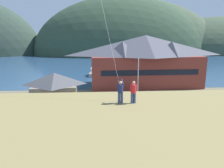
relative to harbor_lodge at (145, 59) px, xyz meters
name	(u,v)px	position (x,y,z in m)	size (l,w,h in m)	color
ground_plane	(111,124)	(-8.75, -21.01, -5.91)	(600.00, 600.00, 0.00)	#66604C
parking_lot_pad	(109,110)	(-8.75, -16.01, -5.86)	(40.00, 20.00, 0.10)	gray
bay_water	(102,64)	(-8.75, 38.99, -5.90)	(360.00, 84.00, 0.03)	navy
far_hill_east_peak	(122,54)	(4.82, 89.02, -5.91)	(111.08, 57.98, 70.12)	#334733
far_hill_center_saddle	(131,53)	(11.84, 96.57, -5.91)	(120.73, 63.82, 70.15)	#3D4C38
far_hill_far_shoulder	(221,52)	(76.75, 98.94, -5.91)	(127.13, 62.73, 48.65)	#3D4C38
harbor_lodge	(145,59)	(0.00, 0.00, 0.00)	(25.27, 11.39, 11.11)	brown
storage_shed_near_lot	(55,88)	(-17.41, -12.07, -3.24)	(7.86, 6.58, 5.14)	#756B5B
wharf_dock	(107,74)	(-8.07, 13.05, -5.56)	(3.20, 14.22, 0.70)	#70604C
moored_boat_wharfside	(94,73)	(-11.59, 13.49, -5.19)	(2.90, 7.43, 2.16)	#A8A399
parked_car_back_row_left	(198,112)	(2.75, -20.26, -4.85)	(4.31, 2.28, 1.82)	silver
parked_car_mid_row_near	(151,101)	(-2.23, -14.90, -4.85)	(4.32, 2.30, 1.82)	#B28923
parked_car_front_row_end	(192,100)	(4.15, -15.16, -4.85)	(4.33, 2.31, 1.82)	red
parked_car_lone_by_shed	(80,103)	(-13.09, -15.56, -4.85)	(4.25, 2.15, 1.82)	#B28923
parked_car_front_row_silver	(4,119)	(-21.76, -21.06, -4.85)	(4.28, 2.20, 1.82)	slate
parked_car_mid_row_center	(132,117)	(-6.15, -21.27, -4.85)	(4.21, 2.07, 1.82)	navy
parking_light_pole	(138,76)	(-3.50, -10.45, -1.74)	(0.24, 0.78, 7.07)	#ADADB2
person_kite_flyer	(120,91)	(-8.60, -30.01, 0.77)	(0.52, 0.69, 1.86)	#384770
person_companion	(133,91)	(-7.61, -30.12, 0.76)	(0.54, 0.40, 1.74)	#384770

